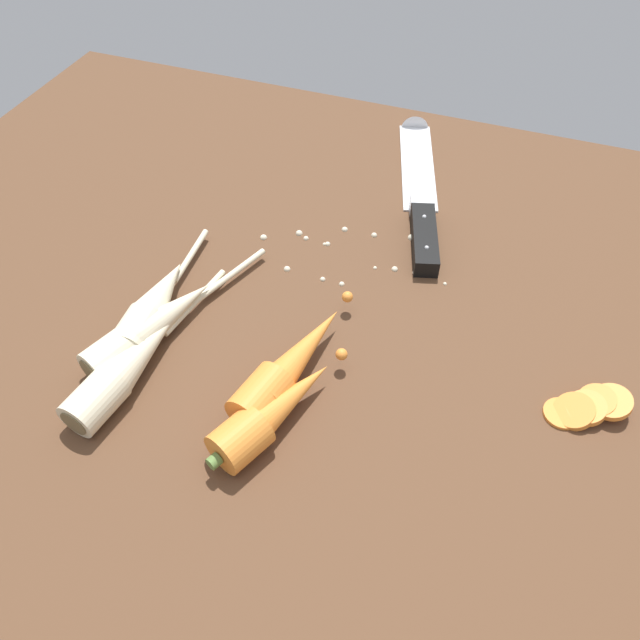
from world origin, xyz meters
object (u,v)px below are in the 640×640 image
Objects in this scene: parsnip_front at (153,326)px; carrot_slice_stack at (587,407)px; parsnip_mid_right at (129,365)px; parsnip_mid_left at (155,304)px; chefs_knife at (419,181)px; whole_carrot at (289,365)px; whole_carrot_second at (272,413)px.

parsnip_front is 3.02× the size of carrot_slice_stack.
parsnip_mid_left is at bearing 102.41° from parsnip_mid_right.
chefs_knife reaches higher than carrot_slice_stack.
parsnip_mid_right is 43.73cm from carrot_slice_stack.
parsnip_mid_right reaches higher than carrot_slice_stack.
whole_carrot is 0.98× the size of parsnip_mid_left.
parsnip_mid_left reaches higher than carrot_slice_stack.
parsnip_front is at bearing 159.99° from whole_carrot_second.
parsnip_mid_left is (-16.95, 8.40, -0.12)cm from whole_carrot_second.
parsnip_front is 3.06cm from parsnip_mid_left.
parsnip_mid_left is (-20.64, -32.74, 1.33)cm from chefs_knife.
whole_carrot_second is 15.21cm from parsnip_mid_right.
whole_carrot_second is 0.68× the size of parsnip_mid_right.
parsnip_front is at bearing 94.15° from parsnip_mid_right.
parsnip_mid_left is (-16.34, 2.84, -0.12)cm from whole_carrot.
parsnip_front is (-19.27, -35.47, 1.33)cm from chefs_knife.
parsnip_mid_left is 44.19cm from carrot_slice_stack.
whole_carrot is at bearing -96.89° from chefs_knife.
carrot_slice_stack is at bearing 11.91° from whole_carrot.
carrot_slice_stack is (42.31, 10.98, -1.13)cm from parsnip_mid_right.
carrot_slice_stack is (27.72, 5.85, -1.25)cm from whole_carrot.
parsnip_front and parsnip_mid_left have the same top height.
carrot_slice_stack is (27.11, 11.41, -1.25)cm from whole_carrot_second.
whole_carrot and whole_carrot_second have the same top height.
chefs_knife is 1.45× the size of parsnip_mid_right.
chefs_knife is 38.73cm from parsnip_mid_left.
whole_carrot is 0.84× the size of parsnip_front.
parsnip_front is (-14.97, 0.11, -0.12)cm from whole_carrot.
whole_carrot reaches higher than parsnip_mid_right.
carrot_slice_stack is at bearing 14.54° from parsnip_mid_right.
whole_carrot_second reaches higher than parsnip_mid_left.
whole_carrot is at bearing 19.37° from parsnip_mid_right.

